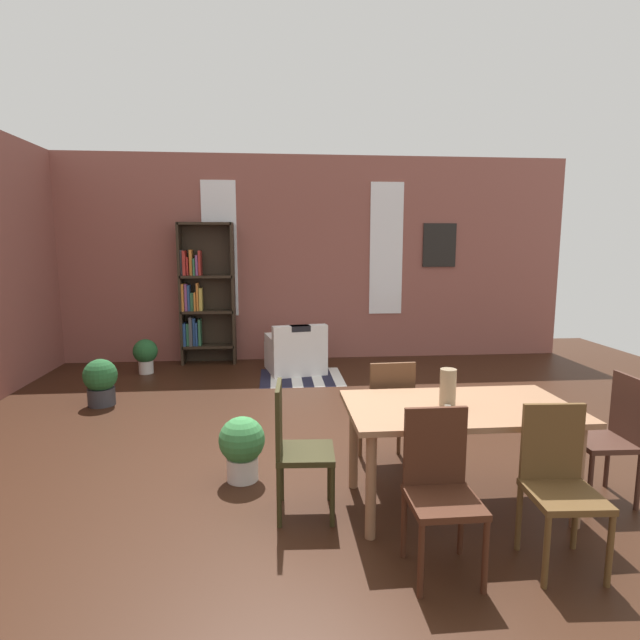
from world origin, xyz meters
TOP-DOWN VIEW (x-y plane):
  - ground_plane at (0.00, 0.00)m, footprint 11.49×11.49m
  - back_wall_brick at (0.00, 4.48)m, footprint 8.79×0.12m
  - window_pane_0 at (-1.36, 4.41)m, footprint 0.55×0.02m
  - window_pane_1 at (1.36, 4.41)m, footprint 0.55×0.02m
  - dining_table at (0.80, -0.52)m, footprint 1.61×0.90m
  - vase_on_table at (0.71, -0.52)m, footprint 0.12×0.12m
  - tealight_candle_0 at (0.68, -0.62)m, footprint 0.04×0.04m
  - dining_chair_near_right at (1.17, -1.20)m, footprint 0.42×0.42m
  - dining_chair_far_left at (0.45, 0.15)m, footprint 0.42×0.42m
  - dining_chair_near_left at (0.44, -1.20)m, footprint 0.40×0.40m
  - dining_chair_head_left at (-0.38, -0.52)m, footprint 0.42×0.42m
  - dining_chair_head_right at (1.98, -0.53)m, footprint 0.41×0.41m
  - bookshelf_tall at (-1.64, 4.23)m, footprint 0.86×0.30m
  - armchair_white at (-0.19, 3.52)m, footprint 0.94×0.94m
  - potted_plant_by_shelf at (-0.78, 0.03)m, footprint 0.37×0.37m
  - potted_plant_corner at (-2.42, 3.64)m, footprint 0.36×0.36m
  - potted_plant_window at (-2.58, 2.15)m, footprint 0.39×0.39m
  - striped_rug at (-0.13, 3.18)m, footprint 1.18×1.05m
  - framed_picture at (2.27, 4.40)m, footprint 0.56×0.03m

SIDE VIEW (x-z plane):
  - ground_plane at x=0.00m, z-range 0.00..0.00m
  - striped_rug at x=-0.13m, z-range 0.00..0.01m
  - armchair_white at x=-0.19m, z-range -0.10..0.65m
  - potted_plant_by_shelf at x=-0.78m, z-range 0.03..0.56m
  - potted_plant_window at x=-2.58m, z-range 0.02..0.58m
  - potted_plant_corner at x=-2.42m, z-range 0.04..0.56m
  - dining_chair_near_right at x=1.17m, z-range 0.04..0.99m
  - dining_chair_far_left at x=0.45m, z-range 0.04..0.99m
  - dining_chair_near_left at x=0.44m, z-range 0.04..0.99m
  - dining_chair_head_left at x=-0.38m, z-range 0.04..0.99m
  - dining_chair_head_right at x=1.98m, z-range 0.04..0.99m
  - dining_table at x=0.80m, z-range 0.29..1.05m
  - tealight_candle_0 at x=0.68m, z-range 0.77..0.80m
  - vase_on_table at x=0.71m, z-range 0.77..1.03m
  - bookshelf_tall at x=-1.64m, z-range -0.01..2.24m
  - back_wall_brick at x=0.00m, z-range 0.00..3.33m
  - window_pane_0 at x=-1.36m, z-range 0.75..2.91m
  - window_pane_1 at x=1.36m, z-range 0.75..2.91m
  - framed_picture at x=2.27m, z-range 1.53..2.25m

